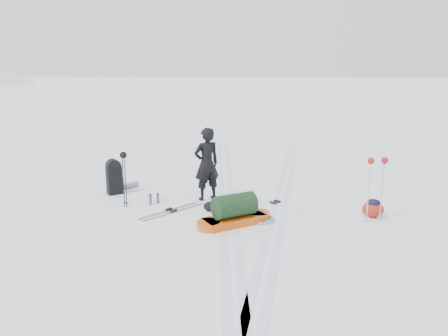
{
  "coord_description": "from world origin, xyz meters",
  "views": [
    {
      "loc": [
        0.4,
        -9.15,
        3.15
      ],
      "look_at": [
        -0.08,
        0.03,
        0.95
      ],
      "focal_mm": 35.0,
      "sensor_mm": 36.0,
      "label": 1
    }
  ],
  "objects_px": {
    "pulk_sled": "(234,213)",
    "expedition_rucksack": "(116,177)",
    "skier": "(207,164)",
    "ski_poles_black": "(124,162)"
  },
  "relations": [
    {
      "from": "ski_poles_black",
      "to": "expedition_rucksack",
      "type": "bearing_deg",
      "value": 98.93
    },
    {
      "from": "skier",
      "to": "expedition_rucksack",
      "type": "distance_m",
      "value": 2.37
    },
    {
      "from": "skier",
      "to": "ski_poles_black",
      "type": "height_order",
      "value": "skier"
    },
    {
      "from": "skier",
      "to": "pulk_sled",
      "type": "xyz_separation_m",
      "value": [
        0.7,
        -1.62,
        -0.62
      ]
    },
    {
      "from": "skier",
      "to": "ski_poles_black",
      "type": "distance_m",
      "value": 1.91
    },
    {
      "from": "pulk_sled",
      "to": "ski_poles_black",
      "type": "distance_m",
      "value": 2.78
    },
    {
      "from": "skier",
      "to": "expedition_rucksack",
      "type": "bearing_deg",
      "value": -40.87
    },
    {
      "from": "expedition_rucksack",
      "to": "skier",
      "type": "bearing_deg",
      "value": -43.9
    },
    {
      "from": "pulk_sled",
      "to": "expedition_rucksack",
      "type": "height_order",
      "value": "expedition_rucksack"
    },
    {
      "from": "expedition_rucksack",
      "to": "ski_poles_black",
      "type": "distance_m",
      "value": 1.33
    }
  ]
}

